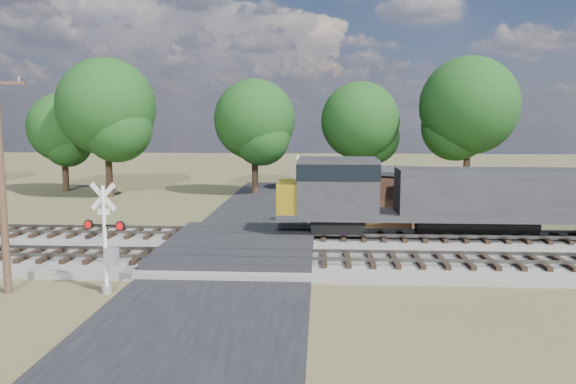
# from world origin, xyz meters

# --- Properties ---
(ground) EXTENTS (160.00, 160.00, 0.00)m
(ground) POSITION_xyz_m (0.00, 0.00, 0.00)
(ground) COLOR #4A4827
(ground) RESTS_ON ground
(ballast_bed) EXTENTS (140.00, 10.00, 0.30)m
(ballast_bed) POSITION_xyz_m (10.00, 0.50, 0.15)
(ballast_bed) COLOR gray
(ballast_bed) RESTS_ON ground
(road) EXTENTS (7.00, 60.00, 0.08)m
(road) POSITION_xyz_m (0.00, 0.00, 0.04)
(road) COLOR black
(road) RESTS_ON ground
(crossing_panel) EXTENTS (7.00, 9.00, 0.62)m
(crossing_panel) POSITION_xyz_m (0.00, 0.50, 0.32)
(crossing_panel) COLOR #262628
(crossing_panel) RESTS_ON ground
(track_near) EXTENTS (140.00, 2.60, 0.33)m
(track_near) POSITION_xyz_m (3.12, -2.00, 0.41)
(track_near) COLOR black
(track_near) RESTS_ON ballast_bed
(track_far) EXTENTS (140.00, 2.60, 0.33)m
(track_far) POSITION_xyz_m (3.12, 3.00, 0.41)
(track_far) COLOR black
(track_far) RESTS_ON ballast_bed
(crossing_signal_near) EXTENTS (1.64, 0.45, 4.10)m
(crossing_signal_near) POSITION_xyz_m (-3.90, -6.08, 1.70)
(crossing_signal_near) COLOR silver
(crossing_signal_near) RESTS_ON ground
(crossing_signal_far) EXTENTS (1.50, 0.40, 3.76)m
(crossing_signal_far) POSITION_xyz_m (3.04, 7.90, 1.56)
(crossing_signal_far) COLOR silver
(crossing_signal_far) RESTS_ON ground
(utility_pole) EXTENTS (1.98, 0.45, 8.15)m
(utility_pole) POSITION_xyz_m (-7.61, -6.25, 4.32)
(utility_pole) COLOR #3B2B1B
(utility_pole) RESTS_ON ground
(equipment_shed) EXTENTS (6.49, 6.49, 3.34)m
(equipment_shed) POSITION_xyz_m (7.91, 9.09, 1.69)
(equipment_shed) COLOR #40231B
(equipment_shed) RESTS_ON ground
(treeline) EXTENTS (83.43, 10.91, 11.46)m
(treeline) POSITION_xyz_m (1.69, 20.86, 6.54)
(treeline) COLOR black
(treeline) RESTS_ON ground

